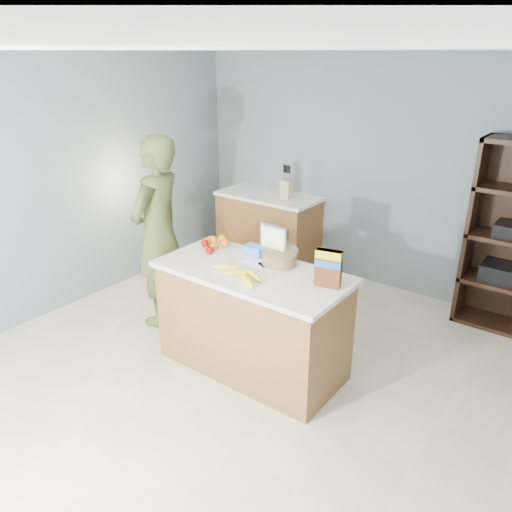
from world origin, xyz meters
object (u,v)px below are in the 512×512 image
Objects in this scene: counter_peninsula at (252,323)px; tv at (274,240)px; person at (158,233)px; cereal_box at (329,266)px.

tv is at bearing 91.64° from counter_peninsula.
person is (-1.21, 0.13, 0.50)m from counter_peninsula.
tv is 0.99× the size of cereal_box.
tv is (-0.01, 0.31, 0.64)m from counter_peninsula.
cereal_box reaches higher than tv.
counter_peninsula is 0.71m from tv.
cereal_box is at bearing 75.40° from person.
person is 1.84m from cereal_box.
tv is 0.67m from cereal_box.
person reaches higher than cereal_box.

